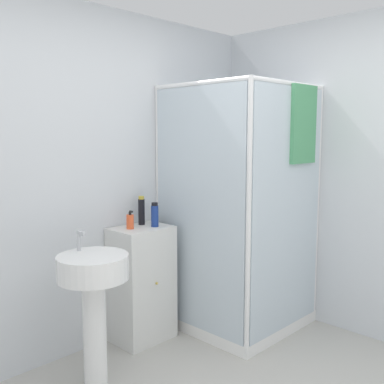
% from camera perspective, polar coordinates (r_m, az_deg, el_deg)
% --- Properties ---
extents(wall_back, '(6.40, 0.06, 2.50)m').
position_cam_1_polar(wall_back, '(3.31, -14.31, 1.26)').
color(wall_back, silver).
rests_on(wall_back, ground_plane).
extents(shower_enclosure, '(0.97, 1.00, 1.97)m').
position_cam_1_polar(shower_enclosure, '(3.76, 6.18, -9.38)').
color(shower_enclosure, white).
rests_on(shower_enclosure, ground_plane).
extents(vanity_cabinet, '(0.44, 0.35, 0.89)m').
position_cam_1_polar(vanity_cabinet, '(3.55, -6.39, -11.49)').
color(vanity_cabinet, silver).
rests_on(vanity_cabinet, ground_plane).
extents(sink, '(0.44, 0.44, 0.98)m').
position_cam_1_polar(sink, '(2.91, -12.40, -12.00)').
color(sink, white).
rests_on(sink, ground_plane).
extents(soap_dispenser, '(0.06, 0.06, 0.14)m').
position_cam_1_polar(soap_dispenser, '(3.37, -7.86, -3.73)').
color(soap_dispenser, '#E5562D').
rests_on(soap_dispenser, vanity_cabinet).
extents(shampoo_bottle_tall_black, '(0.05, 0.05, 0.22)m').
position_cam_1_polar(shampoo_bottle_tall_black, '(3.51, -6.43, -2.39)').
color(shampoo_bottle_tall_black, black).
rests_on(shampoo_bottle_tall_black, vanity_cabinet).
extents(shampoo_bottle_blue, '(0.06, 0.06, 0.19)m').
position_cam_1_polar(shampoo_bottle_blue, '(3.43, -4.76, -2.93)').
color(shampoo_bottle_blue, navy).
rests_on(shampoo_bottle_blue, vanity_cabinet).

